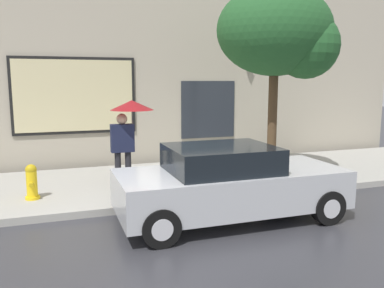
{
  "coord_description": "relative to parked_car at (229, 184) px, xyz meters",
  "views": [
    {
      "loc": [
        -1.7,
        -6.66,
        2.62
      ],
      "look_at": [
        1.22,
        1.8,
        1.2
      ],
      "focal_mm": 37.6,
      "sensor_mm": 36.0,
      "label": 1
    }
  ],
  "objects": [
    {
      "name": "street_tree",
      "position": [
        2.32,
        2.15,
        3.03
      ],
      "size": [
        2.93,
        2.49,
        4.77
      ],
      "color": "#4C3823",
      "rests_on": "sidewalk"
    },
    {
      "name": "pedestrian_with_umbrella",
      "position": [
        -1.48,
        2.21,
        1.04
      ],
      "size": [
        0.98,
        0.97,
        2.03
      ],
      "color": "black",
      "rests_on": "sidewalk"
    },
    {
      "name": "ground_plane",
      "position": [
        -1.35,
        -0.04,
        -0.7
      ],
      "size": [
        60.0,
        60.0,
        0.0
      ],
      "primitive_type": "plane",
      "color": "#333338"
    },
    {
      "name": "fire_hydrant",
      "position": [
        -3.56,
        2.12,
        -0.19
      ],
      "size": [
        0.3,
        0.44,
        0.75
      ],
      "color": "yellow",
      "rests_on": "sidewalk"
    },
    {
      "name": "building_facade",
      "position": [
        -1.35,
        5.45,
        2.78
      ],
      "size": [
        20.0,
        0.67,
        7.0
      ],
      "color": "#B2A893",
      "rests_on": "ground"
    },
    {
      "name": "parked_car",
      "position": [
        0.0,
        0.0,
        0.0
      ],
      "size": [
        4.27,
        1.87,
        1.43
      ],
      "color": "#B7BABF",
      "rests_on": "ground"
    },
    {
      "name": "sidewalk",
      "position": [
        -1.35,
        2.96,
        -0.63
      ],
      "size": [
        20.0,
        4.0,
        0.15
      ],
      "primitive_type": "cube",
      "color": "#A3A099",
      "rests_on": "ground"
    }
  ]
}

